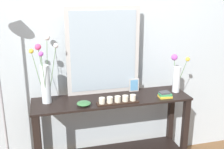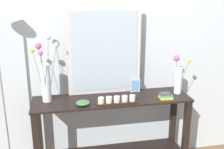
# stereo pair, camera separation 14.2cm
# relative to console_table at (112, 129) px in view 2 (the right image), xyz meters

# --- Properties ---
(wall_back) EXTENTS (6.40, 0.08, 2.70)m
(wall_back) POSITION_rel_console_table_xyz_m (0.00, 0.32, 0.83)
(wall_back) COLOR #B2BCC1
(wall_back) RESTS_ON ground
(console_table) EXTENTS (1.52, 0.40, 0.85)m
(console_table) POSITION_rel_console_table_xyz_m (0.00, 0.00, 0.00)
(console_table) COLOR black
(console_table) RESTS_ON ground
(mirror_leaning) EXTENTS (0.73, 0.03, 0.86)m
(mirror_leaning) POSITION_rel_console_table_xyz_m (-0.04, 0.17, 0.76)
(mirror_leaning) COLOR #B7B2AD
(mirror_leaning) RESTS_ON console_table
(tall_vase_left) EXTENTS (0.26, 0.30, 0.61)m
(tall_vase_left) POSITION_rel_console_table_xyz_m (-0.61, 0.06, 0.57)
(tall_vase_left) COLOR silver
(tall_vase_left) RESTS_ON console_table
(vase_right) EXTENTS (0.13, 0.18, 0.38)m
(vase_right) POSITION_rel_console_table_xyz_m (0.68, 0.02, 0.50)
(vase_right) COLOR silver
(vase_right) RESTS_ON console_table
(candle_tray) EXTENTS (0.39, 0.09, 0.07)m
(candle_tray) POSITION_rel_console_table_xyz_m (0.02, -0.13, 0.36)
(candle_tray) COLOR black
(candle_tray) RESTS_ON console_table
(picture_frame_small) EXTENTS (0.10, 0.01, 0.14)m
(picture_frame_small) POSITION_rel_console_table_xyz_m (0.27, 0.13, 0.40)
(picture_frame_small) COLOR #B7B2AD
(picture_frame_small) RESTS_ON console_table
(decorative_bowl) EXTENTS (0.13, 0.13, 0.04)m
(decorative_bowl) POSITION_rel_console_table_xyz_m (-0.29, -0.11, 0.35)
(decorative_bowl) COLOR #38703D
(decorative_bowl) RESTS_ON console_table
(book_stack) EXTENTS (0.13, 0.10, 0.06)m
(book_stack) POSITION_rel_console_table_xyz_m (0.51, -0.11, 0.35)
(book_stack) COLOR gold
(book_stack) RESTS_ON console_table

